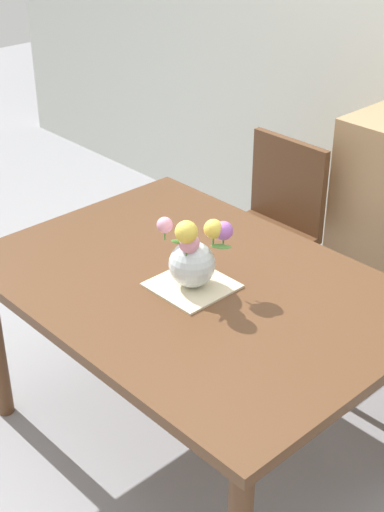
{
  "coord_description": "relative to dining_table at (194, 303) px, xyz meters",
  "views": [
    {
      "loc": [
        1.6,
        -1.5,
        2.1
      ],
      "look_at": [
        0.02,
        -0.03,
        0.86
      ],
      "focal_mm": 52.09,
      "sensor_mm": 36.0,
      "label": 1
    }
  ],
  "objects": [
    {
      "name": "dining_table",
      "position": [
        0.0,
        0.0,
        0.0
      ],
      "size": [
        1.49,
        1.06,
        0.74
      ],
      "color": "brown",
      "rests_on": "ground_plane"
    },
    {
      "name": "ground_plane",
      "position": [
        0.0,
        0.0,
        -0.66
      ],
      "size": [
        12.0,
        12.0,
        0.0
      ],
      "primitive_type": "plane",
      "color": "#939399"
    },
    {
      "name": "placemat",
      "position": [
        0.02,
        -0.03,
        0.09
      ],
      "size": [
        0.25,
        0.25,
        0.01
      ],
      "primitive_type": "cube",
      "color": "beige",
      "rests_on": "dining_table"
    },
    {
      "name": "chair_left",
      "position": [
        -0.41,
        0.87,
        -0.14
      ],
      "size": [
        0.42,
        0.42,
        0.9
      ],
      "rotation": [
        0.0,
        0.0,
        3.14
      ],
      "color": "brown",
      "rests_on": "ground_plane"
    },
    {
      "name": "flower_vase",
      "position": [
        0.02,
        -0.02,
        0.21
      ],
      "size": [
        0.25,
        0.21,
        0.27
      ],
      "color": "silver",
      "rests_on": "placemat"
    }
  ]
}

